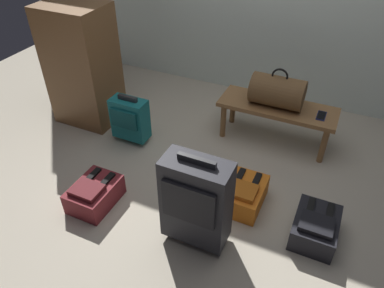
% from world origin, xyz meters
% --- Properties ---
extents(ground_plane, '(6.60, 6.60, 0.00)m').
position_xyz_m(ground_plane, '(0.00, 0.00, 0.00)').
color(ground_plane, '#B2A893').
extents(bench, '(1.00, 0.36, 0.37)m').
position_xyz_m(bench, '(0.31, 0.76, 0.31)').
color(bench, olive).
rests_on(bench, ground).
extents(duffel_bag_brown, '(0.44, 0.26, 0.34)m').
position_xyz_m(duffel_bag_brown, '(0.29, 0.76, 0.50)').
color(duffel_bag_brown, brown).
rests_on(duffel_bag_brown, bench).
extents(cell_phone, '(0.07, 0.14, 0.01)m').
position_xyz_m(cell_phone, '(0.67, 0.74, 0.37)').
color(cell_phone, '#191E4C').
rests_on(cell_phone, bench).
extents(suitcase_upright_charcoal, '(0.42, 0.23, 0.70)m').
position_xyz_m(suitcase_upright_charcoal, '(0.13, -0.54, 0.36)').
color(suitcase_upright_charcoal, black).
rests_on(suitcase_upright_charcoal, ground).
extents(suitcase_small_teal, '(0.32, 0.19, 0.46)m').
position_xyz_m(suitcase_small_teal, '(-0.85, 0.22, 0.24)').
color(suitcase_small_teal, '#14666B').
rests_on(suitcase_small_teal, ground).
extents(backpack_dark, '(0.28, 0.38, 0.21)m').
position_xyz_m(backpack_dark, '(0.84, -0.20, 0.09)').
color(backpack_dark, black).
rests_on(backpack_dark, ground).
extents(backpack_orange, '(0.28, 0.38, 0.21)m').
position_xyz_m(backpack_orange, '(0.31, -0.10, 0.09)').
color(backpack_orange, orange).
rests_on(backpack_orange, ground).
extents(backpack_maroon, '(0.28, 0.38, 0.21)m').
position_xyz_m(backpack_maroon, '(-0.68, -0.56, 0.09)').
color(backpack_maroon, maroon).
rests_on(backpack_maroon, ground).
extents(side_cabinet, '(0.56, 0.44, 1.10)m').
position_xyz_m(side_cabinet, '(-1.42, 0.39, 0.55)').
color(side_cabinet, brown).
rests_on(side_cabinet, ground).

